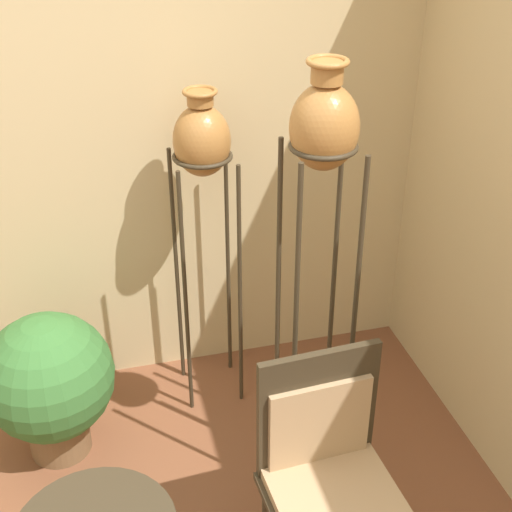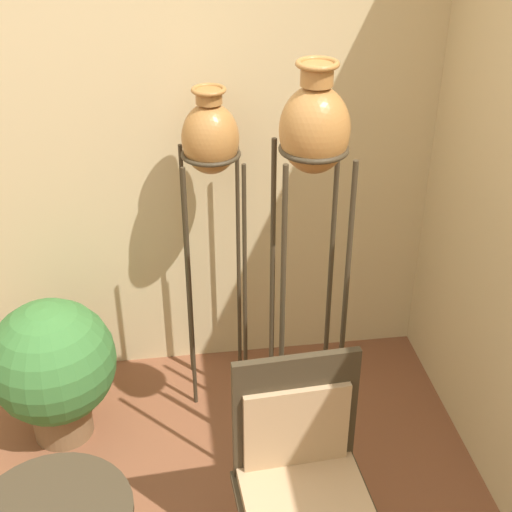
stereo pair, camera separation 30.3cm
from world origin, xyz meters
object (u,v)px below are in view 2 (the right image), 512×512
vase_stand_medium (211,151)px  chair (303,474)px  potted_plant (53,366)px  vase_stand_tall (314,154)px

vase_stand_medium → chair: (0.20, -1.19, -0.75)m
vase_stand_medium → potted_plant: bearing=-162.0°
vase_stand_tall → vase_stand_medium: (-0.31, 0.68, -0.25)m
vase_stand_tall → chair: size_ratio=1.90×
vase_stand_tall → chair: bearing=-101.7°
vase_stand_tall → potted_plant: (-1.09, 0.43, -1.16)m
vase_stand_medium → potted_plant: (-0.78, -0.25, -0.92)m
chair → potted_plant: (-0.98, 0.94, -0.17)m
chair → vase_stand_medium: bearing=96.3°
vase_stand_tall → chair: 1.13m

